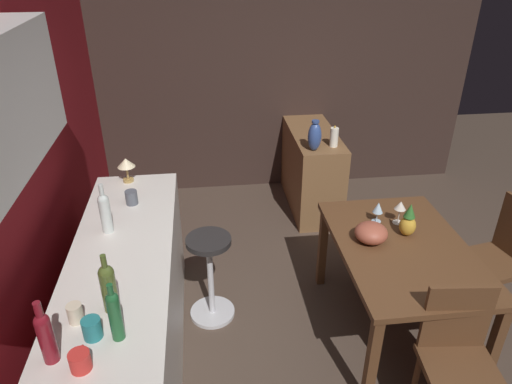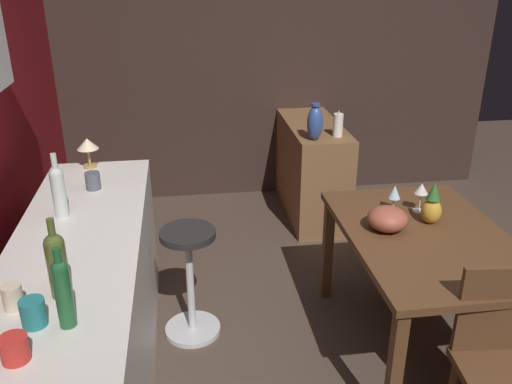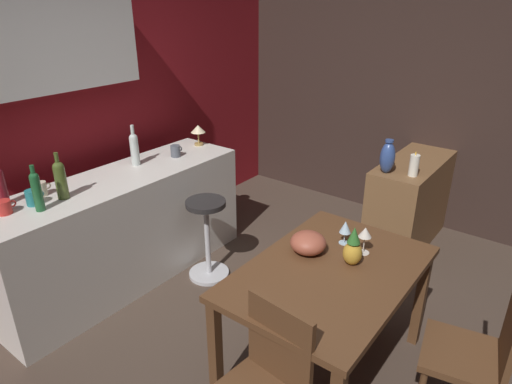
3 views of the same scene
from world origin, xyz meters
name	(u,v)px [view 2 (image 2 of 3)]	position (x,y,z in m)	size (l,w,h in m)	color
ground_plane	(373,362)	(0.00, 0.00, 0.00)	(9.00, 9.00, 0.00)	#47382D
wall_side_right	(257,55)	(2.55, 0.30, 1.30)	(0.10, 4.40, 2.60)	#33231E
dining_table	(426,249)	(0.11, -0.28, 0.65)	(1.27, 0.85, 0.74)	#56351E
kitchen_counter	(87,319)	(0.01, 1.52, 0.45)	(2.10, 0.60, 0.90)	silver
sideboard_cabinet	(312,169)	(1.98, -0.10, 0.41)	(1.10, 0.44, 0.82)	brown
chair_near_window	(504,360)	(-0.61, -0.33, 0.49)	(0.44, 0.44, 0.89)	#56351E
bar_stool	(190,280)	(0.42, 1.00, 0.37)	(0.34, 0.34, 0.69)	#262323
wine_glass_left	(421,190)	(0.39, -0.35, 0.87)	(0.08, 0.08, 0.17)	silver
wine_glass_right	(394,193)	(0.42, -0.20, 0.85)	(0.07, 0.07, 0.16)	silver
pineapple_centerpiece	(432,206)	(0.24, -0.34, 0.84)	(0.11, 0.11, 0.24)	gold
fruit_bowl	(388,219)	(0.19, -0.07, 0.81)	(0.22, 0.22, 0.13)	#9E4C38
wine_bottle_clear	(58,189)	(0.27, 1.62, 1.05)	(0.07, 0.07, 0.33)	silver
wine_bottle_olive	(57,262)	(-0.45, 1.49, 1.05)	(0.08, 0.08, 0.33)	#475623
wine_bottle_green	(63,290)	(-0.65, 1.44, 1.05)	(0.06, 0.06, 0.31)	#1E592D
cup_cream	(13,297)	(-0.51, 1.65, 0.95)	(0.11, 0.07, 0.10)	beige
cup_red	(15,348)	(-0.81, 1.57, 0.94)	(0.13, 0.09, 0.09)	red
cup_slate	(93,181)	(0.61, 1.51, 0.95)	(0.12, 0.08, 0.10)	#515660
cup_teal	(33,312)	(-0.63, 1.56, 0.95)	(0.12, 0.09, 0.10)	teal
counter_lamp	(88,146)	(0.96, 1.58, 1.04)	(0.13, 0.13, 0.19)	#A58447
pillar_candle_tall	(338,125)	(1.61, -0.20, 0.91)	(0.08, 0.08, 0.20)	white
vase_ceramic_blue	(315,123)	(1.54, 0.00, 0.96)	(0.12, 0.12, 0.29)	#334C8C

